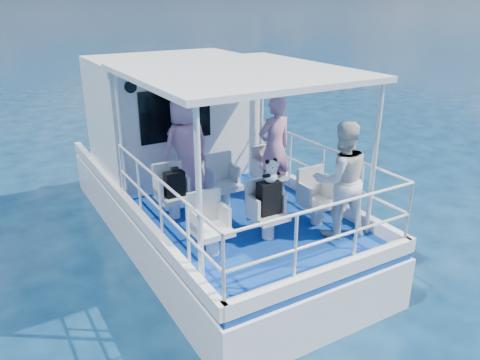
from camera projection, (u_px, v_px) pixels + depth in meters
name	position (u px, v px, depth m)	size (l,w,h in m)	color
ground	(231.00, 257.00, 7.98)	(2000.00, 2000.00, 0.00)	#071F39
hull	(205.00, 233.00, 8.78)	(3.00, 7.00, 1.60)	white
deck	(204.00, 192.00, 8.47)	(2.90, 6.90, 0.10)	navy
cabin	(173.00, 115.00, 9.09)	(2.85, 2.00, 2.20)	white
canopy	(236.00, 72.00, 6.66)	(3.00, 3.20, 0.08)	white
canopy_posts	(238.00, 149.00, 7.04)	(2.77, 2.97, 2.20)	white
railings	(249.00, 193.00, 7.00)	(2.84, 3.59, 1.00)	white
seat_port_fwd	(174.00, 206.00, 7.31)	(0.48, 0.46, 0.38)	silver
seat_center_fwd	(225.00, 194.00, 7.74)	(0.48, 0.46, 0.38)	silver
seat_stbd_fwd	(270.00, 184.00, 8.16)	(0.48, 0.46, 0.38)	silver
seat_port_aft	(212.00, 241.00, 6.27)	(0.48, 0.46, 0.38)	silver
seat_center_aft	(268.00, 225.00, 6.69)	(0.48, 0.46, 0.38)	silver
seat_stbd_aft	(317.00, 212.00, 7.11)	(0.48, 0.46, 0.38)	silver
passenger_port_fwd	(186.00, 148.00, 7.79)	(0.67, 0.48, 1.79)	pink
passenger_stbd_fwd	(274.00, 148.00, 7.87)	(0.63, 0.42, 1.74)	#C8819B
passenger_stbd_aft	(341.00, 180.00, 6.57)	(0.82, 0.64, 1.69)	white
backpack_port	(174.00, 184.00, 7.14)	(0.30, 0.17, 0.39)	black
backpack_center	(269.00, 198.00, 6.54)	(0.32, 0.18, 0.48)	black
compact_camera	(175.00, 169.00, 7.07)	(0.11, 0.06, 0.06)	black
panda	(271.00, 171.00, 6.39)	(0.22, 0.18, 0.33)	white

